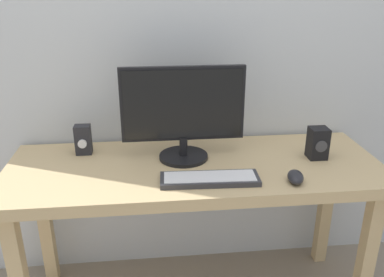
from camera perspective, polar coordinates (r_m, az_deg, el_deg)
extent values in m
cube|color=tan|center=(1.77, 0.43, -4.36)|extent=(1.63, 0.60, 0.05)
cube|color=tan|center=(2.00, 23.39, -15.29)|extent=(0.06, 0.06, 0.68)
cube|color=tan|center=(2.20, -20.02, -11.10)|extent=(0.06, 0.06, 0.68)
cube|color=tan|center=(2.32, 18.30, -9.07)|extent=(0.06, 0.06, 0.68)
cylinder|color=black|center=(1.81, -1.20, -2.54)|extent=(0.22, 0.22, 0.02)
cylinder|color=black|center=(1.79, -1.22, -1.10)|extent=(0.04, 0.04, 0.08)
cube|color=black|center=(1.73, -1.30, 4.92)|extent=(0.53, 0.02, 0.33)
cube|color=black|center=(1.72, -1.26, 4.78)|extent=(0.51, 0.01, 0.30)
cube|color=#333338|center=(1.61, 2.52, -5.75)|extent=(0.40, 0.14, 0.02)
cube|color=silver|center=(1.60, 2.53, -5.37)|extent=(0.36, 0.11, 0.00)
ellipsoid|color=#232328|center=(1.65, 14.40, -5.28)|extent=(0.09, 0.12, 0.04)
cube|color=black|center=(1.87, 17.33, -0.61)|extent=(0.08, 0.08, 0.14)
cylinder|color=#3F3F44|center=(1.84, 17.80, -1.08)|extent=(0.05, 0.00, 0.05)
cube|color=#232328|center=(1.90, -15.11, -0.15)|extent=(0.07, 0.06, 0.14)
cylinder|color=silver|center=(1.87, -15.23, -0.74)|extent=(0.04, 0.01, 0.04)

